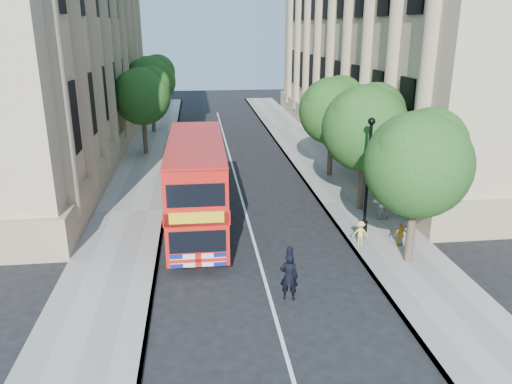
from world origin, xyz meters
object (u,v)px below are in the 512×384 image
object	(u,v)px
lamp_post	(367,181)
police_constable	(289,277)
double_decker_bus	(197,183)
woman_pedestrian	(381,202)
box_van	(187,160)

from	to	relation	value
lamp_post	police_constable	bearing A→B (deg)	-130.43
double_decker_bus	woman_pedestrian	distance (m)	8.77
box_van	double_decker_bus	bearing A→B (deg)	-84.67
double_decker_bus	woman_pedestrian	xyz separation A→B (m)	(8.67, 0.22, -1.31)
lamp_post	box_van	world-z (taller)	lamp_post
police_constable	woman_pedestrian	xyz separation A→B (m)	(5.67, 6.60, 0.12)
lamp_post	double_decker_bus	distance (m)	7.48
lamp_post	woman_pedestrian	distance (m)	2.49
police_constable	double_decker_bus	bearing A→B (deg)	-49.84
lamp_post	box_van	bearing A→B (deg)	131.62
lamp_post	double_decker_bus	xyz separation A→B (m)	(-7.37, 1.25, -0.23)
double_decker_bus	box_van	size ratio (longest dim) A/B	1.85
police_constable	woman_pedestrian	size ratio (longest dim) A/B	1.00
woman_pedestrian	lamp_post	bearing A→B (deg)	46.94
lamp_post	box_van	distance (m)	11.96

